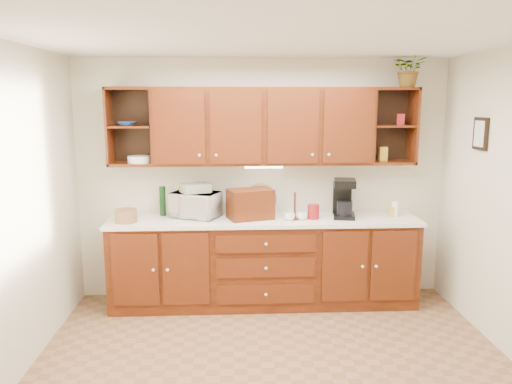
{
  "coord_description": "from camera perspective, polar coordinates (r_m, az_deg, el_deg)",
  "views": [
    {
      "loc": [
        -0.34,
        -3.64,
        2.15
      ],
      "look_at": [
        -0.1,
        1.15,
        1.27
      ],
      "focal_mm": 35.0,
      "sensor_mm": 36.0,
      "label": 1
    }
  ],
  "objects": [
    {
      "name": "mug_tree",
      "position": [
        5.18,
        4.44,
        -2.66
      ],
      "size": [
        0.26,
        0.26,
        0.29
      ],
      "rotation": [
        0.0,
        0.0,
        -0.34
      ],
      "color": "#361306",
      "rests_on": "countertop"
    },
    {
      "name": "wicker_basket",
      "position": [
        5.22,
        -14.64,
        -2.65
      ],
      "size": [
        0.24,
        0.24,
        0.13
      ],
      "primitive_type": "cylinder",
      "rotation": [
        0.0,
        0.0,
        0.08
      ],
      "color": "olive",
      "rests_on": "countertop"
    },
    {
      "name": "potted_plant",
      "position": [
        5.51,
        17.17,
        13.28
      ],
      "size": [
        0.41,
        0.38,
        0.37
      ],
      "primitive_type": "imported",
      "rotation": [
        0.0,
        0.0,
        -0.36
      ],
      "color": "#999999",
      "rests_on": "upper_cabinets"
    },
    {
      "name": "woven_tray",
      "position": [
        5.39,
        0.51,
        -2.51
      ],
      "size": [
        0.36,
        0.18,
        0.34
      ],
      "primitive_type": "cylinder",
      "rotation": [
        1.36,
        0.0,
        -0.28
      ],
      "color": "olive",
      "rests_on": "countertop"
    },
    {
      "name": "ceiling",
      "position": [
        3.68,
        2.54,
        17.39
      ],
      "size": [
        4.0,
        4.0,
        0.0
      ],
      "primitive_type": "plane",
      "rotation": [
        3.14,
        0.0,
        0.0
      ],
      "color": "white",
      "rests_on": "back_wall"
    },
    {
      "name": "canister_yellow",
      "position": [
        5.51,
        15.38,
        -2.13
      ],
      "size": [
        0.1,
        0.1,
        0.11
      ],
      "primitive_type": "cylinder",
      "rotation": [
        0.0,
        0.0,
        0.12
      ],
      "color": "gold",
      "rests_on": "countertop"
    },
    {
      "name": "pantry_box_red",
      "position": [
        5.51,
        16.2,
        7.97
      ],
      "size": [
        0.09,
        0.09,
        0.12
      ],
      "primitive_type": "cube",
      "rotation": [
        0.0,
        0.0,
        -0.26
      ],
      "color": "maroon",
      "rests_on": "upper_cabinets"
    },
    {
      "name": "pantry_box_yellow",
      "position": [
        5.49,
        14.31,
        4.24
      ],
      "size": [
        0.08,
        0.07,
        0.15
      ],
      "primitive_type": "cube",
      "rotation": [
        0.0,
        0.0,
        0.02
      ],
      "color": "gold",
      "rests_on": "upper_cabinets"
    },
    {
      "name": "left_wall",
      "position": [
        4.09,
        -26.79,
        -2.75
      ],
      "size": [
        0.0,
        3.5,
        3.5
      ],
      "primitive_type": "plane",
      "rotation": [
        1.57,
        0.0,
        1.57
      ],
      "color": "beige",
      "rests_on": "floor"
    },
    {
      "name": "upper_cabinets",
      "position": [
        5.25,
        0.95,
        7.55
      ],
      "size": [
        3.2,
        0.33,
        0.8
      ],
      "color": "#361306",
      "rests_on": "back_wall"
    },
    {
      "name": "base_cabinets",
      "position": [
        5.38,
        0.9,
        -8.07
      ],
      "size": [
        3.2,
        0.6,
        0.9
      ],
      "primitive_type": "cube",
      "color": "#361306",
      "rests_on": "floor"
    },
    {
      "name": "coffee_maker",
      "position": [
        5.32,
        10.02,
        -0.79
      ],
      "size": [
        0.26,
        0.32,
        0.41
      ],
      "rotation": [
        0.0,
        0.0,
        -0.18
      ],
      "color": "black",
      "rests_on": "countertop"
    },
    {
      "name": "countertop",
      "position": [
        5.24,
        0.92,
        -3.22
      ],
      "size": [
        3.24,
        0.64,
        0.04
      ],
      "primitive_type": "cube",
      "color": "white",
      "rests_on": "base_cabinets"
    },
    {
      "name": "canister_white",
      "position": [
        5.5,
        15.62,
        -1.85
      ],
      "size": [
        0.08,
        0.08,
        0.16
      ],
      "primitive_type": "cylinder",
      "rotation": [
        0.0,
        0.0,
        0.1
      ],
      "color": "white",
      "rests_on": "countertop"
    },
    {
      "name": "bowl_stack",
      "position": [
        5.33,
        -14.54,
        7.58
      ],
      "size": [
        0.21,
        0.21,
        0.04
      ],
      "primitive_type": "imported",
      "rotation": [
        0.0,
        0.0,
        -0.24
      ],
      "color": "#284E95",
      "rests_on": "upper_cabinets"
    },
    {
      "name": "back_wall",
      "position": [
        5.47,
        0.72,
        1.42
      ],
      "size": [
        4.0,
        0.0,
        4.0
      ],
      "primitive_type": "plane",
      "rotation": [
        1.57,
        0.0,
        0.0
      ],
      "color": "beige",
      "rests_on": "floor"
    },
    {
      "name": "microwave",
      "position": [
        5.29,
        -6.91,
        -1.44
      ],
      "size": [
        0.57,
        0.48,
        0.27
      ],
      "primitive_type": "imported",
      "rotation": [
        0.0,
        0.0,
        -0.39
      ],
      "color": "silver",
      "rests_on": "countertop"
    },
    {
      "name": "floor",
      "position": [
        4.24,
        2.24,
        -20.11
      ],
      "size": [
        4.0,
        4.0,
        0.0
      ],
      "primitive_type": "plane",
      "color": "#8A6040",
      "rests_on": "ground"
    },
    {
      "name": "wine_bottle",
      "position": [
        5.41,
        -10.62,
        -1.01
      ],
      "size": [
        0.07,
        0.07,
        0.32
      ],
      "primitive_type": "cylinder",
      "rotation": [
        0.0,
        0.0,
        0.08
      ],
      "color": "black",
      "rests_on": "countertop"
    },
    {
      "name": "undercabinet_light",
      "position": [
        5.23,
        0.87,
        2.89
      ],
      "size": [
        0.4,
        0.05,
        0.02
      ],
      "primitive_type": "cube",
      "color": "white",
      "rests_on": "upper_cabinets"
    },
    {
      "name": "canister_red",
      "position": [
        5.22,
        6.57,
        -2.26
      ],
      "size": [
        0.16,
        0.16,
        0.15
      ],
      "primitive_type": "cylinder",
      "rotation": [
        0.0,
        0.0,
        -0.36
      ],
      "color": "maroon",
      "rests_on": "countertop"
    },
    {
      "name": "framed_picture",
      "position": [
        5.11,
        24.3,
        6.09
      ],
      "size": [
        0.03,
        0.24,
        0.3
      ],
      "primitive_type": "cube",
      "color": "black",
      "rests_on": "right_wall"
    },
    {
      "name": "plate_stack",
      "position": [
        5.31,
        -13.2,
        3.66
      ],
      "size": [
        0.27,
        0.27,
        0.07
      ],
      "primitive_type": "cylinder",
      "rotation": [
        0.0,
        0.0,
        0.18
      ],
      "color": "white",
      "rests_on": "upper_cabinets"
    },
    {
      "name": "bread_box",
      "position": [
        5.18,
        -0.66,
        -1.39
      ],
      "size": [
        0.51,
        0.4,
        0.31
      ],
      "primitive_type": "cube",
      "rotation": [
        0.0,
        0.0,
        0.31
      ],
      "color": "#361306",
      "rests_on": "countertop"
    },
    {
      "name": "towel_stack",
      "position": [
        5.26,
        -6.95,
        0.44
      ],
      "size": [
        0.35,
        0.31,
        0.09
      ],
      "primitive_type": "cube",
      "rotation": [
        0.0,
        0.0,
        0.41
      ],
      "color": "#CDBF60",
      "rests_on": "microwave"
    }
  ]
}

